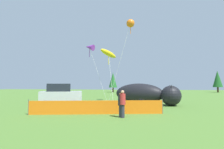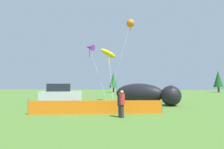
# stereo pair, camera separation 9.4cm
# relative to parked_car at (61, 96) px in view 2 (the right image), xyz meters

# --- Properties ---
(ground_plane) EXTENTS (120.00, 120.00, 0.00)m
(ground_plane) POSITION_rel_parked_car_xyz_m (4.88, -0.55, -1.10)
(ground_plane) COLOR #4C752D
(parked_car) EXTENTS (4.23, 2.88, 2.27)m
(parked_car) POSITION_rel_parked_car_xyz_m (0.00, 0.00, 0.00)
(parked_car) COLOR #B7BCC1
(parked_car) RESTS_ON ground
(folding_chair) EXTENTS (0.71, 0.71, 0.89)m
(folding_chair) POSITION_rel_parked_car_xyz_m (7.67, 0.00, -0.59)
(folding_chair) COLOR black
(folding_chair) RESTS_ON ground
(inflatable_cat) EXTENTS (7.36, 4.33, 2.31)m
(inflatable_cat) POSITION_rel_parked_car_xyz_m (8.20, 3.62, -0.04)
(inflatable_cat) COLOR black
(inflatable_cat) RESTS_ON ground
(safety_fence) EXTENTS (9.69, 2.02, 1.10)m
(safety_fence) POSITION_rel_parked_car_xyz_m (4.46, -3.52, -0.60)
(safety_fence) COLOR orange
(safety_fence) RESTS_ON ground
(spectator_in_white_shirt) EXTENTS (0.39, 0.39, 1.81)m
(spectator_in_white_shirt) POSITION_rel_parked_car_xyz_m (6.48, -4.56, -0.12)
(spectator_in_white_shirt) COLOR #2D2D38
(spectator_in_white_shirt) RESTS_ON ground
(spectator_in_yellow_shirt) EXTENTS (0.36, 0.36, 1.65)m
(spectator_in_yellow_shirt) POSITION_rel_parked_car_xyz_m (6.34, -4.49, -0.20)
(spectator_in_yellow_shirt) COLOR #2D2D38
(spectator_in_yellow_shirt) RESTS_ON ground
(kite_yellow_hero) EXTENTS (1.96, 3.79, 6.44)m
(kite_yellow_hero) POSITION_rel_parked_car_xyz_m (4.05, 3.97, 4.73)
(kite_yellow_hero) COLOR silver
(kite_yellow_hero) RESTS_ON ground
(kite_orange_flower) EXTENTS (3.14, 1.21, 10.21)m
(kite_orange_flower) POSITION_rel_parked_car_xyz_m (6.58, 4.99, 8.57)
(kite_orange_flower) COLOR silver
(kite_orange_flower) RESTS_ON ground
(kite_purple_delta) EXTENTS (3.25, 1.25, 7.53)m
(kite_purple_delta) POSITION_rel_parked_car_xyz_m (1.28, 5.45, 5.88)
(kite_purple_delta) COLOR silver
(kite_purple_delta) RESTS_ON ground
(horizon_tree_east) EXTENTS (2.57, 2.57, 6.14)m
(horizon_tree_east) POSITION_rel_parked_car_xyz_m (29.62, 37.34, 2.67)
(horizon_tree_east) COLOR brown
(horizon_tree_east) RESTS_ON ground
(horizon_tree_west) EXTENTS (2.39, 2.39, 5.69)m
(horizon_tree_west) POSITION_rel_parked_car_xyz_m (0.19, 33.31, 2.39)
(horizon_tree_west) COLOR brown
(horizon_tree_west) RESTS_ON ground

